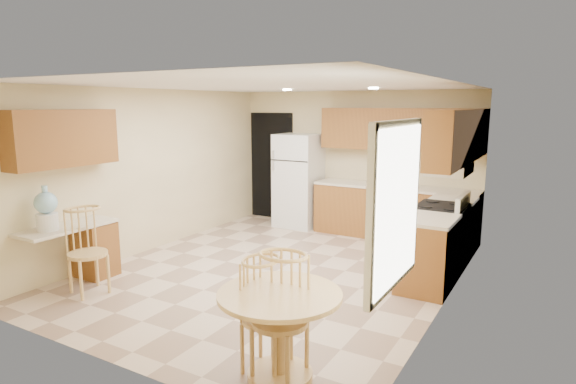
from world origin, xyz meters
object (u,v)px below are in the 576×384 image
Objects in this scene: refrigerator at (299,181)px; water_crock at (46,210)px; chair_table_a at (261,308)px; chair_desk at (80,245)px; stove at (440,237)px; chair_table_b at (273,310)px; dining_table at (280,322)px.

refrigerator is 4.48m from water_crock.
water_crock is at bearing -103.56° from refrigerator.
chair_table_a is at bearing -64.75° from refrigerator.
water_crock reaches higher than chair_desk.
stove is 5.05m from water_crock.
chair_table_a is 0.18m from chair_table_b.
refrigerator reaches higher than water_crock.
stove is 1.07× the size of dining_table.
chair_desk is at bearing 173.61° from dining_table.
water_crock is at bearing -64.07° from chair_desk.
chair_table_b is at bearing -63.44° from refrigerator.
chair_desk is (-2.95, 0.33, 0.14)m from dining_table.
refrigerator is 4.32m from chair_desk.
chair_desk reaches higher than dining_table.
chair_desk is (-2.79, 0.37, 0.04)m from chair_table_a.
chair_desk is (-3.47, -3.05, 0.17)m from stove.
refrigerator is 3.16× the size of water_crock.
stove is at bearing 165.25° from chair_table_a.
chair_table_a is 3.27m from water_crock.
chair_table_b is (0.16, -0.07, 0.05)m from chair_table_a.
stove is 1.11× the size of chair_table_a.
stove is at bearing 81.17° from dining_table.
stove reaches higher than chair_desk.
chair_table_a is at bearing -22.73° from chair_table_b.
refrigerator is 1.66× the size of chair_desk.
chair_table_a is at bearing -101.41° from stove.
dining_table is at bearing -62.94° from refrigerator.
refrigerator reaches higher than dining_table.
chair_table_b is (2.35, -4.70, -0.22)m from refrigerator.
stove is 4.63m from chair_desk.
refrigerator is at bearing -158.09° from chair_table_a.
refrigerator is 1.69× the size of dining_table.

